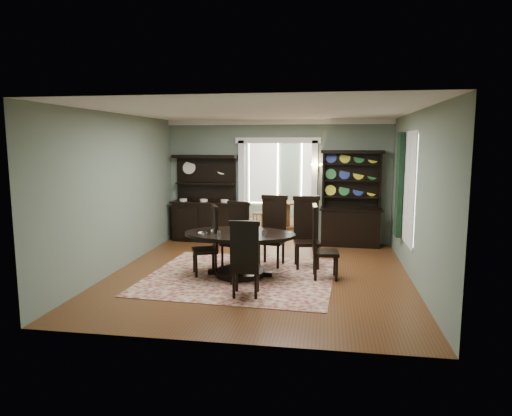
{
  "coord_description": "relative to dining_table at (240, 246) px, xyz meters",
  "views": [
    {
      "loc": [
        1.24,
        -8.19,
        2.45
      ],
      "look_at": [
        -0.16,
        0.6,
        1.17
      ],
      "focal_mm": 32.0,
      "sensor_mm": 36.0,
      "label": 1
    }
  ],
  "objects": [
    {
      "name": "chair_end_right",
      "position": [
        1.44,
        0.09,
        0.14
      ],
      "size": [
        0.51,
        0.53,
        1.34
      ],
      "rotation": [
        0.0,
        0.0,
        -1.49
      ],
      "color": "black",
      "rests_on": "rug"
    },
    {
      "name": "chair_far_mid",
      "position": [
        0.5,
        0.91,
        0.17
      ],
      "size": [
        0.59,
        0.57,
        1.4
      ],
      "rotation": [
        0.0,
        0.0,
        2.98
      ],
      "color": "black",
      "rests_on": "rug"
    },
    {
      "name": "chair_far_right",
      "position": [
        1.17,
        0.88,
        0.17
      ],
      "size": [
        0.59,
        0.57,
        1.4
      ],
      "rotation": [
        0.0,
        0.0,
        3.3
      ],
      "color": "black",
      "rests_on": "rug"
    },
    {
      "name": "chair_far_left",
      "position": [
        -0.21,
        0.79,
        0.11
      ],
      "size": [
        0.58,
        0.56,
        1.28
      ],
      "rotation": [
        0.0,
        0.0,
        2.85
      ],
      "color": "black",
      "rests_on": "rug"
    },
    {
      "name": "centerpiece",
      "position": [
        -0.06,
        -0.02,
        0.31
      ],
      "size": [
        1.3,
        0.83,
        0.21
      ],
      "color": "silver",
      "rests_on": "dining_table"
    },
    {
      "name": "right_window",
      "position": [
        3.04,
        1.09,
        1.04
      ],
      "size": [
        0.15,
        1.47,
        2.12
      ],
      "color": "white",
      "rests_on": "wall_right"
    },
    {
      "name": "wall_sconce",
      "position": [
        1.29,
        3.01,
        1.32
      ],
      "size": [
        0.27,
        0.21,
        0.21
      ],
      "color": "#BA7F31",
      "rests_on": "back_wall_right"
    },
    {
      "name": "chair_end_left",
      "position": [
        -0.56,
        0.03,
        0.12
      ],
      "size": [
        0.6,
        0.62,
        1.3
      ],
      "rotation": [
        0.0,
        0.0,
        1.96
      ],
      "color": "black",
      "rests_on": "rug"
    },
    {
      "name": "chair_near",
      "position": [
        0.32,
        -1.17,
        0.1
      ],
      "size": [
        0.49,
        0.47,
        1.26
      ],
      "rotation": [
        0.0,
        0.0,
        0.07
      ],
      "color": "black",
      "rests_on": "rug"
    },
    {
      "name": "parlor_chair_right",
      "position": [
        0.88,
        4.7,
        -0.11
      ],
      "size": [
        0.39,
        0.38,
        0.84
      ],
      "rotation": [
        0.0,
        0.0,
        -1.24
      ],
      "color": "#583319",
      "rests_on": "parlor_floor"
    },
    {
      "name": "doorway_trim",
      "position": [
        0.34,
        3.16,
        1.05
      ],
      "size": [
        2.08,
        0.25,
        2.57
      ],
      "color": "white",
      "rests_on": "floor"
    },
    {
      "name": "sideboard",
      "position": [
        -1.46,
        2.91,
        0.18
      ],
      "size": [
        1.67,
        0.69,
        2.15
      ],
      "rotation": [
        0.0,
        0.0,
        -0.07
      ],
      "color": "black",
      "rests_on": "floor"
    },
    {
      "name": "parlor_chair_left",
      "position": [
        -0.32,
        4.84,
        -0.09
      ],
      "size": [
        0.41,
        0.4,
        0.9
      ],
      "rotation": [
        0.0,
        0.0,
        1.33
      ],
      "color": "#583319",
      "rests_on": "parlor_floor"
    },
    {
      "name": "room",
      "position": [
        0.34,
        0.2,
        1.01
      ],
      "size": [
        5.51,
        6.01,
        3.01
      ],
      "color": "brown",
      "rests_on": "ground"
    },
    {
      "name": "parlor_table",
      "position": [
        0.46,
        4.87,
        -0.06
      ],
      "size": [
        0.83,
        0.83,
        0.77
      ],
      "color": "#583319",
      "rests_on": "parlor_floor"
    },
    {
      "name": "parlor",
      "position": [
        0.34,
        5.69,
        0.95
      ],
      "size": [
        3.51,
        3.5,
        3.01
      ],
      "color": "brown",
      "rests_on": "ground"
    },
    {
      "name": "dining_table",
      "position": [
        0.0,
        0.0,
        0.0
      ],
      "size": [
        2.08,
        1.94,
        0.81
      ],
      "rotation": [
        0.0,
        0.0,
        -0.02
      ],
      "color": "black",
      "rests_on": "rug"
    },
    {
      "name": "rug",
      "position": [
        0.02,
        -0.04,
        -0.56
      ],
      "size": [
        3.52,
        3.26,
        0.01
      ],
      "primitive_type": "cube",
      "rotation": [
        0.0,
        0.0,
        -0.05
      ],
      "color": "maroon",
      "rests_on": "floor"
    },
    {
      "name": "welsh_dresser",
      "position": [
        2.12,
        2.91,
        0.26
      ],
      "size": [
        1.48,
        0.6,
        2.27
      ],
      "rotation": [
        0.0,
        0.0,
        -0.04
      ],
      "color": "black",
      "rests_on": "floor"
    }
  ]
}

